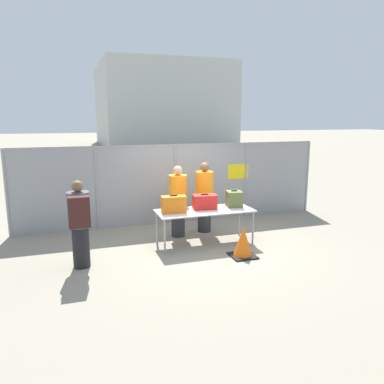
{
  "coord_description": "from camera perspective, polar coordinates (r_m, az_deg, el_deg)",
  "views": [
    {
      "loc": [
        -2.57,
        -7.41,
        2.75
      ],
      "look_at": [
        0.04,
        0.58,
        1.05
      ],
      "focal_mm": 35.0,
      "sensor_mm": 36.0,
      "label": 1
    }
  ],
  "objects": [
    {
      "name": "utility_trailer",
      "position": [
        12.09,
        3.34,
        0.16
      ],
      "size": [
        3.4,
        2.2,
        0.66
      ],
      "color": "white",
      "rests_on": "ground_plane"
    },
    {
      "name": "inspection_table",
      "position": [
        8.13,
        1.96,
        -3.11
      ],
      "size": [
        2.1,
        0.83,
        0.76
      ],
      "color": "silver",
      "rests_on": "ground_plane"
    },
    {
      "name": "ground_plane",
      "position": [
        8.31,
        0.98,
        -7.89
      ],
      "size": [
        120.0,
        120.0,
        0.0
      ],
      "primitive_type": "plane",
      "color": "gray"
    },
    {
      "name": "security_worker_far",
      "position": [
        8.61,
        -2.15,
        -1.28
      ],
      "size": [
        0.41,
        0.41,
        1.66
      ],
      "rotation": [
        0.0,
        0.0,
        3.29
      ],
      "color": "#2D2D33",
      "rests_on": "ground_plane"
    },
    {
      "name": "suitcase_red",
      "position": [
        8.19,
        1.95,
        -1.51
      ],
      "size": [
        0.54,
        0.37,
        0.34
      ],
      "color": "red",
      "rests_on": "inspection_table"
    },
    {
      "name": "traveler_hooded",
      "position": [
        7.07,
        -16.76,
        -4.25
      ],
      "size": [
        0.4,
        0.63,
        1.63
      ],
      "rotation": [
        0.0,
        0.0,
        0.1
      ],
      "color": "black",
      "rests_on": "ground_plane"
    },
    {
      "name": "suitcase_olive",
      "position": [
        8.45,
        6.42,
        -1.05
      ],
      "size": [
        0.38,
        0.39,
        0.37
      ],
      "color": "#566033",
      "rests_on": "inspection_table"
    },
    {
      "name": "security_worker_near",
      "position": [
        8.97,
        1.91,
        -0.66
      ],
      "size": [
        0.42,
        0.42,
        1.69
      ],
      "rotation": [
        0.0,
        0.0,
        3.22
      ],
      "color": "#2D2D33",
      "rests_on": "ground_plane"
    },
    {
      "name": "suitcase_orange",
      "position": [
        7.87,
        -2.81,
        -1.9
      ],
      "size": [
        0.53,
        0.29,
        0.38
      ],
      "color": "orange",
      "rests_on": "inspection_table"
    },
    {
      "name": "traffic_cone",
      "position": [
        7.57,
        7.78,
        -7.65
      ],
      "size": [
        0.49,
        0.49,
        0.62
      ],
      "color": "black",
      "rests_on": "ground_plane"
    },
    {
      "name": "fence_section",
      "position": [
        9.73,
        -2.45,
        1.55
      ],
      "size": [
        8.07,
        0.07,
        2.06
      ],
      "color": "gray",
      "rests_on": "ground_plane"
    },
    {
      "name": "distant_hangar",
      "position": [
        37.9,
        -5.02,
        12.91
      ],
      "size": [
        11.33,
        13.5,
        7.52
      ],
      "color": "#B2B7B2",
      "rests_on": "ground_plane"
    }
  ]
}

